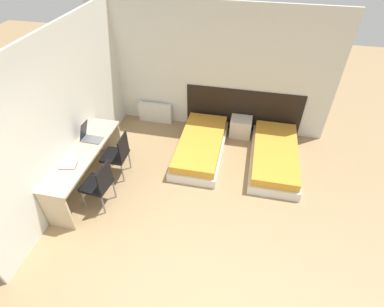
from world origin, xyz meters
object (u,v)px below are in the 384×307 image
object	(u,v)px
bed_near_door	(275,156)
chair_near_laptop	(118,153)
nightstand	(241,127)
chair_near_notebook	(99,183)
bed_near_window	(201,146)
laptop	(89,136)

from	to	relation	value
bed_near_door	chair_near_laptop	bearing A→B (deg)	-161.71
nightstand	chair_near_laptop	world-z (taller)	chair_near_laptop
bed_near_door	chair_near_laptop	xyz separation A→B (m)	(-2.87, -0.95, 0.34)
nightstand	chair_near_notebook	world-z (taller)	chair_near_notebook
bed_near_door	chair_near_notebook	distance (m)	3.36
bed_near_window	nightstand	distance (m)	1.09
bed_near_door	laptop	bearing A→B (deg)	-163.76
nightstand	laptop	size ratio (longest dim) A/B	1.24
nightstand	chair_near_notebook	distance (m)	3.29
bed_near_door	chair_near_notebook	world-z (taller)	chair_near_notebook
chair_near_laptop	laptop	xyz separation A→B (m)	(-0.47, -0.03, 0.34)
bed_near_window	bed_near_door	world-z (taller)	same
bed_near_window	chair_near_laptop	world-z (taller)	chair_near_laptop
bed_near_window	chair_near_notebook	distance (m)	2.22
bed_near_door	nightstand	bearing A→B (deg)	133.35
bed_near_window	chair_near_laptop	xyz separation A→B (m)	(-1.37, -0.95, 0.34)
nightstand	chair_near_notebook	xyz separation A→B (m)	(-2.12, -2.50, 0.29)
chair_near_laptop	chair_near_notebook	world-z (taller)	same
bed_near_window	laptop	world-z (taller)	laptop
bed_near_door	chair_near_notebook	size ratio (longest dim) A/B	2.19
chair_near_laptop	chair_near_notebook	distance (m)	0.77
chair_near_laptop	bed_near_door	bearing A→B (deg)	17.20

